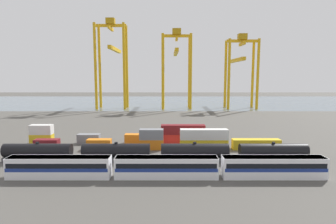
{
  "coord_description": "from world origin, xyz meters",
  "views": [
    {
      "loc": [
        -0.8,
        -72.86,
        18.51
      ],
      "look_at": [
        -0.43,
        17.78,
        6.94
      ],
      "focal_mm": 30.08,
      "sensor_mm": 36.0,
      "label": 1
    }
  ],
  "objects_px": {
    "shipping_container_0": "(46,144)",
    "shipping_container_4": "(203,144)",
    "passenger_train": "(165,166)",
    "freight_tank_row": "(154,152)",
    "gantry_crane_east": "(239,64)",
    "shipping_container_1": "(98,144)",
    "shipping_container_10": "(135,139)",
    "gantry_crane_west": "(111,56)",
    "shipping_container_9": "(88,139)",
    "shipping_container_7": "(40,139)",
    "gantry_crane_central": "(175,61)"
  },
  "relations": [
    {
      "from": "shipping_container_0",
      "to": "shipping_container_4",
      "type": "height_order",
      "value": "same"
    },
    {
      "from": "passenger_train",
      "to": "shipping_container_4",
      "type": "distance_m",
      "value": 22.21
    },
    {
      "from": "freight_tank_row",
      "to": "shipping_container_4",
      "type": "height_order",
      "value": "freight_tank_row"
    },
    {
      "from": "passenger_train",
      "to": "gantry_crane_east",
      "type": "relative_size",
      "value": 1.38
    },
    {
      "from": "shipping_container_4",
      "to": "shipping_container_1",
      "type": "bearing_deg",
      "value": 180.0
    },
    {
      "from": "shipping_container_1",
      "to": "shipping_container_10",
      "type": "bearing_deg",
      "value": 36.6
    },
    {
      "from": "shipping_container_1",
      "to": "gantry_crane_west",
      "type": "relative_size",
      "value": 0.12
    },
    {
      "from": "shipping_container_1",
      "to": "shipping_container_9",
      "type": "xyz_separation_m",
      "value": [
        -4.43,
        6.4,
        0.0
      ]
    },
    {
      "from": "shipping_container_4",
      "to": "shipping_container_7",
      "type": "relative_size",
      "value": 2.0
    },
    {
      "from": "gantry_crane_east",
      "to": "shipping_container_7",
      "type": "bearing_deg",
      "value": -130.93
    },
    {
      "from": "passenger_train",
      "to": "gantry_crane_east",
      "type": "height_order",
      "value": "gantry_crane_east"
    },
    {
      "from": "shipping_container_1",
      "to": "shipping_container_4",
      "type": "bearing_deg",
      "value": 0.0
    },
    {
      "from": "shipping_container_0",
      "to": "shipping_container_4",
      "type": "distance_m",
      "value": 39.96
    },
    {
      "from": "passenger_train",
      "to": "shipping_container_0",
      "type": "xyz_separation_m",
      "value": [
        -30.55,
        20.1,
        -0.84
      ]
    },
    {
      "from": "shipping_container_0",
      "to": "shipping_container_10",
      "type": "height_order",
      "value": "same"
    },
    {
      "from": "gantry_crane_east",
      "to": "shipping_container_0",
      "type": "bearing_deg",
      "value": -127.42
    },
    {
      "from": "passenger_train",
      "to": "shipping_container_7",
      "type": "xyz_separation_m",
      "value": [
        -34.71,
        26.49,
        -0.84
      ]
    },
    {
      "from": "shipping_container_4",
      "to": "gantry_crane_west",
      "type": "height_order",
      "value": "gantry_crane_west"
    },
    {
      "from": "gantry_crane_central",
      "to": "shipping_container_4",
      "type": "bearing_deg",
      "value": -87.43
    },
    {
      "from": "shipping_container_4",
      "to": "gantry_crane_central",
      "type": "height_order",
      "value": "gantry_crane_central"
    },
    {
      "from": "shipping_container_7",
      "to": "gantry_crane_east",
      "type": "distance_m",
      "value": 119.71
    },
    {
      "from": "shipping_container_0",
      "to": "shipping_container_4",
      "type": "bearing_deg",
      "value": 0.0
    },
    {
      "from": "shipping_container_10",
      "to": "gantry_crane_east",
      "type": "relative_size",
      "value": 0.14
    },
    {
      "from": "shipping_container_7",
      "to": "freight_tank_row",
      "type": "bearing_deg",
      "value": -27.55
    },
    {
      "from": "shipping_container_1",
      "to": "gantry_crane_central",
      "type": "distance_m",
      "value": 101.17
    },
    {
      "from": "shipping_container_0",
      "to": "shipping_container_7",
      "type": "height_order",
      "value": "same"
    },
    {
      "from": "shipping_container_0",
      "to": "gantry_crane_central",
      "type": "distance_m",
      "value": 104.92
    },
    {
      "from": "shipping_container_1",
      "to": "shipping_container_7",
      "type": "distance_m",
      "value": 18.62
    },
    {
      "from": "shipping_container_9",
      "to": "gantry_crane_east",
      "type": "bearing_deg",
      "value": 54.25
    },
    {
      "from": "shipping_container_9",
      "to": "gantry_crane_central",
      "type": "distance_m",
      "value": 96.32
    },
    {
      "from": "freight_tank_row",
      "to": "gantry_crane_west",
      "type": "xyz_separation_m",
      "value": [
        -29.42,
        104.81,
        27.91
      ]
    },
    {
      "from": "gantry_crane_west",
      "to": "passenger_train",
      "type": "bearing_deg",
      "value": -74.45
    },
    {
      "from": "shipping_container_0",
      "to": "gantry_crane_central",
      "type": "bearing_deg",
      "value": 69.43
    },
    {
      "from": "shipping_container_0",
      "to": "shipping_container_9",
      "type": "distance_m",
      "value": 10.95
    },
    {
      "from": "freight_tank_row",
      "to": "shipping_container_7",
      "type": "bearing_deg",
      "value": 152.45
    },
    {
      "from": "shipping_container_1",
      "to": "shipping_container_7",
      "type": "relative_size",
      "value": 1.0
    },
    {
      "from": "shipping_container_7",
      "to": "gantry_crane_west",
      "type": "height_order",
      "value": "gantry_crane_west"
    },
    {
      "from": "shipping_container_4",
      "to": "shipping_container_9",
      "type": "height_order",
      "value": "same"
    },
    {
      "from": "shipping_container_0",
      "to": "shipping_container_7",
      "type": "relative_size",
      "value": 1.0
    },
    {
      "from": "shipping_container_1",
      "to": "gantry_crane_west",
      "type": "distance_m",
      "value": 99.7
    },
    {
      "from": "shipping_container_1",
      "to": "shipping_container_7",
      "type": "bearing_deg",
      "value": 159.9
    },
    {
      "from": "shipping_container_1",
      "to": "gantry_crane_east",
      "type": "relative_size",
      "value": 0.14
    },
    {
      "from": "shipping_container_9",
      "to": "gantry_crane_central",
      "type": "bearing_deg",
      "value": 73.19
    },
    {
      "from": "shipping_container_1",
      "to": "shipping_container_10",
      "type": "relative_size",
      "value": 1.0
    },
    {
      "from": "freight_tank_row",
      "to": "gantry_crane_east",
      "type": "height_order",
      "value": "gantry_crane_east"
    },
    {
      "from": "shipping_container_4",
      "to": "shipping_container_9",
      "type": "xyz_separation_m",
      "value": [
        -31.07,
        6.4,
        0.0
      ]
    },
    {
      "from": "shipping_container_0",
      "to": "gantry_crane_west",
      "type": "distance_m",
      "value": 98.63
    },
    {
      "from": "shipping_container_4",
      "to": "gantry_crane_central",
      "type": "distance_m",
      "value": 98.76
    },
    {
      "from": "passenger_train",
      "to": "shipping_container_10",
      "type": "distance_m",
      "value": 27.87
    },
    {
      "from": "passenger_train",
      "to": "shipping_container_9",
      "type": "relative_size",
      "value": 9.6
    }
  ]
}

